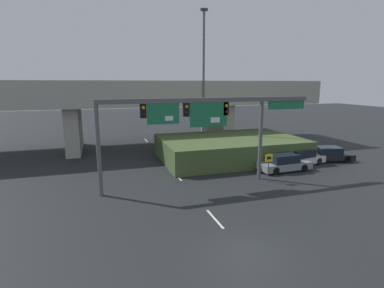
{
  "coord_description": "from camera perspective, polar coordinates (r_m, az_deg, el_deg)",
  "views": [
    {
      "loc": [
        -5.81,
        -10.66,
        7.33
      ],
      "look_at": [
        0.0,
        7.75,
        3.4
      ],
      "focal_mm": 28.0,
      "sensor_mm": 36.0,
      "label": 1
    }
  ],
  "objects": [
    {
      "name": "speed_limit_sign",
      "position": [
        23.09,
        14.37,
        -3.59
      ],
      "size": [
        0.6,
        0.11,
        2.23
      ],
      "color": "#4C4C4C",
      "rests_on": "ground"
    },
    {
      "name": "overpass_bridge",
      "position": [
        35.19,
        -8.06,
        8.23
      ],
      "size": [
        39.45,
        9.44,
        7.59
      ],
      "color": "#A39E93",
      "rests_on": "ground"
    },
    {
      "name": "grass_embankment",
      "position": [
        29.77,
        7.19,
        -0.78
      ],
      "size": [
        13.42,
        8.9,
        2.09
      ],
      "color": "#42562D",
      "rests_on": "ground"
    },
    {
      "name": "highway_light_pole_near",
      "position": [
        31.85,
        2.2,
        12.16
      ],
      "size": [
        0.7,
        0.36,
        14.64
      ],
      "color": "#515456",
      "rests_on": "ground"
    },
    {
      "name": "lane_markings",
      "position": [
        24.16,
        -2.78,
        -6.16
      ],
      "size": [
        0.14,
        34.58,
        0.01
      ],
      "color": "silver",
      "rests_on": "ground"
    },
    {
      "name": "parked_sedan_far_right",
      "position": [
        31.63,
        24.64,
        -1.8
      ],
      "size": [
        4.54,
        2.72,
        1.35
      ],
      "rotation": [
        0.0,
        0.0,
        -0.23
      ],
      "color": "black",
      "rests_on": "ground"
    },
    {
      "name": "parked_sedan_near_right",
      "position": [
        26.69,
        17.1,
        -3.48
      ],
      "size": [
        4.58,
        1.92,
        1.45
      ],
      "rotation": [
        0.0,
        0.0,
        0.04
      ],
      "color": "gray",
      "rests_on": "ground"
    },
    {
      "name": "parked_sedan_mid_right",
      "position": [
        29.29,
        20.02,
        -2.37
      ],
      "size": [
        4.55,
        2.49,
        1.43
      ],
      "rotation": [
        0.0,
        0.0,
        0.15
      ],
      "color": "silver",
      "rests_on": "ground"
    },
    {
      "name": "signal_gantry",
      "position": [
        21.06,
        1.91,
        5.52
      ],
      "size": [
        15.69,
        0.44,
        6.34
      ],
      "color": "#515456",
      "rests_on": "ground"
    },
    {
      "name": "ground_plane",
      "position": [
        14.18,
        10.06,
        -19.8
      ],
      "size": [
        160.0,
        160.0,
        0.0
      ],
      "primitive_type": "plane",
      "color": "black"
    }
  ]
}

